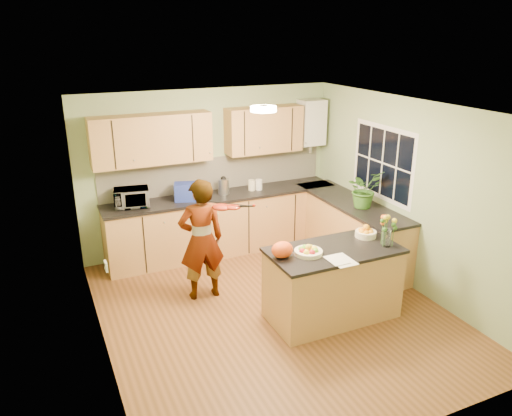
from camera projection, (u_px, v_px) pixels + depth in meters
name	position (u px, v px, depth m)	size (l,w,h in m)	color
floor	(273.00, 311.00, 6.21)	(4.50, 4.50, 0.00)	brown
ceiling	(275.00, 109.00, 5.36)	(4.00, 4.50, 0.02)	white
wall_back	(209.00, 171.00, 7.71)	(4.00, 0.02, 2.50)	#97AD7C
wall_front	(403.00, 311.00, 3.86)	(4.00, 0.02, 2.50)	#97AD7C
wall_left	(96.00, 247.00, 5.01)	(0.02, 4.50, 2.50)	#97AD7C
wall_right	(410.00, 195.00, 6.56)	(0.02, 4.50, 2.50)	#97AD7C
back_counter	(223.00, 223.00, 7.76)	(3.64, 0.62, 0.94)	#B68848
right_counter	(350.00, 231.00, 7.44)	(0.62, 2.24, 0.94)	#B68848
splashback	(216.00, 173.00, 7.76)	(3.60, 0.02, 0.52)	silver
upper_cabinets	(201.00, 135.00, 7.30)	(3.20, 0.34, 0.70)	#B68848
boiler	(311.00, 123.00, 8.02)	(0.40, 0.30, 0.86)	white
window_right	(383.00, 163.00, 6.97)	(0.01, 1.30, 1.05)	white
light_switch	(106.00, 266.00, 4.48)	(0.02, 0.09, 0.09)	white
ceiling_lamp	(263.00, 109.00, 5.63)	(0.30, 0.30, 0.07)	#FFEABF
peninsula_island	(332.00, 283.00, 5.96)	(1.56, 0.80, 0.89)	#B68848
fruit_dish	(308.00, 250.00, 5.66)	(0.32, 0.32, 0.11)	#F7ECC5
orange_bowl	(366.00, 232.00, 6.14)	(0.26, 0.26, 0.15)	#F7ECC5
flower_vase	(388.00, 222.00, 5.79)	(0.25, 0.25, 0.47)	silver
orange_bag	(282.00, 250.00, 5.57)	(0.25, 0.21, 0.19)	#E34812
papers	(342.00, 260.00, 5.52)	(0.24, 0.33, 0.01)	white
violinist	(201.00, 240.00, 6.30)	(0.58, 0.38, 1.60)	#E1B189
violin	(221.00, 207.00, 6.03)	(0.55, 0.22, 0.11)	#501005
microwave	(132.00, 198.00, 7.03)	(0.48, 0.32, 0.27)	white
blue_box	(186.00, 192.00, 7.30)	(0.32, 0.24, 0.26)	#203296
kettle	(223.00, 185.00, 7.59)	(0.17, 0.17, 0.32)	#B0B0B4
jar_cream	(252.00, 185.00, 7.76)	(0.11, 0.11, 0.17)	#F7ECC5
jar_white	(259.00, 185.00, 7.79)	(0.11, 0.11, 0.17)	white
potted_plant	(364.00, 189.00, 6.97)	(0.48, 0.41, 0.53)	#366923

